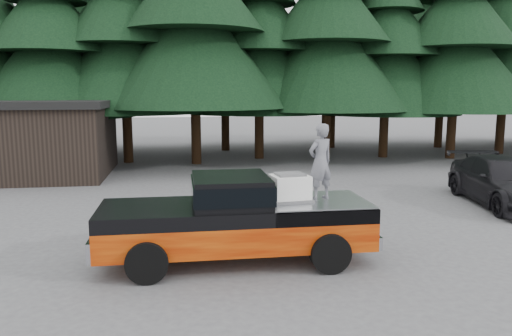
{
  "coord_description": "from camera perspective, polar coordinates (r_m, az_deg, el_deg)",
  "views": [
    {
      "loc": [
        -1.82,
        -11.03,
        3.74
      ],
      "look_at": [
        -0.13,
        0.0,
        1.99
      ],
      "focal_mm": 35.0,
      "sensor_mm": 36.0,
      "label": 1
    }
  ],
  "objects": [
    {
      "name": "ground",
      "position": [
        11.78,
        0.62,
        -9.61
      ],
      "size": [
        120.0,
        120.0,
        0.0
      ],
      "primitive_type": "plane",
      "color": "#47474A",
      "rests_on": "ground"
    },
    {
      "name": "pickup_truck",
      "position": [
        11.0,
        -2.36,
        -7.34
      ],
      "size": [
        6.0,
        2.04,
        1.33
      ],
      "primitive_type": null,
      "color": "#C4500C",
      "rests_on": "ground"
    },
    {
      "name": "truck_cab",
      "position": [
        10.76,
        -2.92,
        -2.45
      ],
      "size": [
        1.66,
        1.9,
        0.59
      ],
      "primitive_type": "cube",
      "color": "black",
      "rests_on": "pickup_truck"
    },
    {
      "name": "air_compressor",
      "position": [
        10.97,
        3.9,
        -2.36
      ],
      "size": [
        0.87,
        0.75,
        0.55
      ],
      "primitive_type": "cube",
      "rotation": [
        0.0,
        0.0,
        0.12
      ],
      "color": "white",
      "rests_on": "pickup_truck"
    },
    {
      "name": "man_on_bed",
      "position": [
        11.12,
        7.38,
        0.73
      ],
      "size": [
        0.73,
        0.61,
        1.69
      ],
      "primitive_type": "imported",
      "rotation": [
        0.0,
        0.0,
        3.55
      ],
      "color": "slate",
      "rests_on": "pickup_truck"
    },
    {
      "name": "parked_car",
      "position": [
        18.23,
        26.52,
        -1.41
      ],
      "size": [
        2.94,
        5.61,
        1.55
      ],
      "primitive_type": "imported",
      "rotation": [
        0.0,
        0.0,
        -0.15
      ],
      "color": "black",
      "rests_on": "ground"
    },
    {
      "name": "utility_building",
      "position": [
        24.21,
        -25.97,
        3.09
      ],
      "size": [
        8.4,
        6.4,
        3.3
      ],
      "color": "black",
      "rests_on": "ground"
    },
    {
      "name": "treeline",
      "position": [
        28.59,
        -4.32,
        16.89
      ],
      "size": [
        60.15,
        16.05,
        17.5
      ],
      "color": "black",
      "rests_on": "ground"
    }
  ]
}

